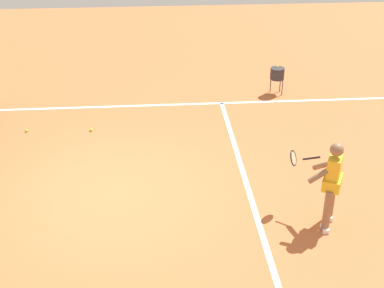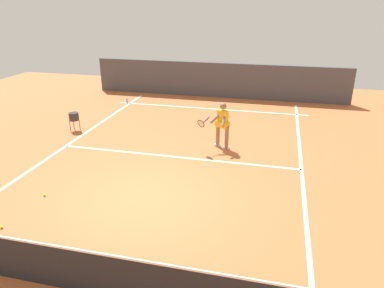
# 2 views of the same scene
# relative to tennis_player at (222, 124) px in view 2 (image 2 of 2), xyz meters

# --- Properties ---
(ground_plane) EXTENTS (27.55, 27.55, 0.00)m
(ground_plane) POSITION_rel_tennis_player_xyz_m (1.29, 3.68, -0.85)
(ground_plane) COLOR #C66638
(court_back_wall) EXTENTS (12.72, 0.24, 1.72)m
(court_back_wall) POSITION_rel_tennis_player_xyz_m (1.29, -6.62, 0.01)
(court_back_wall) COLOR #47474C
(court_back_wall) RESTS_ON ground
(baseline_marking) EXTENTS (8.72, 0.10, 0.01)m
(baseline_marking) POSITION_rel_tennis_player_xyz_m (1.29, -4.42, -0.84)
(baseline_marking) COLOR white
(baseline_marking) RESTS_ON ground
(service_line_marking) EXTENTS (7.72, 0.10, 0.01)m
(service_line_marking) POSITION_rel_tennis_player_xyz_m (1.29, 1.11, -0.84)
(service_line_marking) COLOR white
(service_line_marking) RESTS_ON ground
(sideline_left_marking) EXTENTS (0.10, 19.19, 0.01)m
(sideline_left_marking) POSITION_rel_tennis_player_xyz_m (-2.57, 3.68, -0.84)
(sideline_left_marking) COLOR white
(sideline_left_marking) RESTS_ON ground
(sideline_right_marking) EXTENTS (0.10, 19.19, 0.01)m
(sideline_right_marking) POSITION_rel_tennis_player_xyz_m (5.15, 3.68, -0.84)
(sideline_right_marking) COLOR white
(sideline_right_marking) RESTS_ON ground
(court_net) EXTENTS (8.40, 0.08, 0.98)m
(court_net) POSITION_rel_tennis_player_xyz_m (1.29, 6.90, -0.39)
(court_net) COLOR #4C4C51
(court_net) RESTS_ON ground
(tennis_player) EXTENTS (1.04, 0.83, 1.55)m
(tennis_player) POSITION_rel_tennis_player_xyz_m (0.00, 0.00, 0.00)
(tennis_player) COLOR #8C6647
(tennis_player) RESTS_ON ground
(tennis_ball_near) EXTENTS (0.07, 0.07, 0.07)m
(tennis_ball_near) POSITION_rel_tennis_player_xyz_m (3.84, 4.23, -0.81)
(tennis_ball_near) COLOR #D1E533
(tennis_ball_near) RESTS_ON ground
(tennis_ball_mid) EXTENTS (0.07, 0.07, 0.07)m
(tennis_ball_mid) POSITION_rel_tennis_player_xyz_m (0.20, -3.37, -0.81)
(tennis_ball_mid) COLOR #D1E533
(tennis_ball_mid) RESTS_ON ground
(tennis_ball_far) EXTENTS (0.07, 0.07, 0.07)m
(tennis_ball_far) POSITION_rel_tennis_player_xyz_m (3.91, 5.67, -0.81)
(tennis_ball_far) COLOR #D1E533
(tennis_ball_far) RESTS_ON ground
(ball_hopper) EXTENTS (0.36, 0.36, 0.74)m
(ball_hopper) POSITION_rel_tennis_player_xyz_m (5.67, -0.38, -0.30)
(ball_hopper) COLOR #333338
(ball_hopper) RESTS_ON ground
(water_bottle) EXTENTS (0.07, 0.07, 0.24)m
(water_bottle) POSITION_rel_tennis_player_xyz_m (5.30, -4.43, -0.73)
(water_bottle) COLOR #4C9EE5
(water_bottle) RESTS_ON ground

